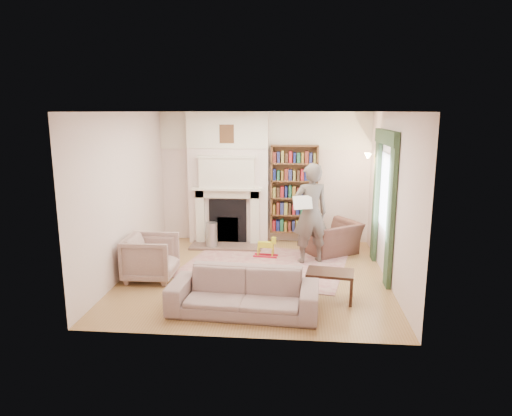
# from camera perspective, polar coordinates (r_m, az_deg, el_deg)

# --- Properties ---
(floor) EXTENTS (4.50, 4.50, 0.00)m
(floor) POSITION_cam_1_polar(r_m,az_deg,el_deg) (8.05, -0.16, -8.41)
(floor) COLOR olive
(floor) RESTS_ON ground
(ceiling) EXTENTS (4.50, 4.50, 0.00)m
(ceiling) POSITION_cam_1_polar(r_m,az_deg,el_deg) (7.54, -0.17, 11.95)
(ceiling) COLOR white
(ceiling) RESTS_ON wall_back
(wall_back) EXTENTS (4.50, 0.00, 4.50)m
(wall_back) POSITION_cam_1_polar(r_m,az_deg,el_deg) (9.89, 1.03, 3.82)
(wall_back) COLOR silver
(wall_back) RESTS_ON floor
(wall_front) EXTENTS (4.50, 0.00, 4.50)m
(wall_front) POSITION_cam_1_polar(r_m,az_deg,el_deg) (5.49, -2.31, -2.86)
(wall_front) COLOR silver
(wall_front) RESTS_ON floor
(wall_left) EXTENTS (0.00, 4.50, 4.50)m
(wall_left) POSITION_cam_1_polar(r_m,az_deg,el_deg) (8.19, -16.05, 1.64)
(wall_left) COLOR silver
(wall_left) RESTS_ON floor
(wall_right) EXTENTS (0.00, 4.50, 4.50)m
(wall_right) POSITION_cam_1_polar(r_m,az_deg,el_deg) (7.80, 16.53, 1.11)
(wall_right) COLOR silver
(wall_right) RESTS_ON floor
(fireplace) EXTENTS (1.70, 0.58, 2.80)m
(fireplace) POSITION_cam_1_polar(r_m,az_deg,el_deg) (9.77, -3.45, 3.63)
(fireplace) COLOR silver
(fireplace) RESTS_ON floor
(bookcase) EXTENTS (1.00, 0.24, 1.85)m
(bookcase) POSITION_cam_1_polar(r_m,az_deg,el_deg) (9.77, 4.78, 2.35)
(bookcase) COLOR brown
(bookcase) RESTS_ON floor
(window) EXTENTS (0.02, 0.90, 1.30)m
(window) POSITION_cam_1_polar(r_m,az_deg,el_deg) (8.17, 15.91, 1.99)
(window) COLOR silver
(window) RESTS_ON wall_right
(curtain_left) EXTENTS (0.07, 0.32, 2.40)m
(curtain_left) POSITION_cam_1_polar(r_m,az_deg,el_deg) (7.54, 16.51, -0.80)
(curtain_left) COLOR #2A422A
(curtain_left) RESTS_ON floor
(curtain_right) EXTENTS (0.07, 0.32, 2.40)m
(curtain_right) POSITION_cam_1_polar(r_m,az_deg,el_deg) (8.89, 14.78, 1.19)
(curtain_right) COLOR #2A422A
(curtain_right) RESTS_ON floor
(pelmet) EXTENTS (0.09, 1.70, 0.24)m
(pelmet) POSITION_cam_1_polar(r_m,az_deg,el_deg) (8.06, 15.97, 8.51)
(pelmet) COLOR #2A422A
(pelmet) RESTS_ON wall_right
(wall_sconce) EXTENTS (0.20, 0.24, 0.24)m
(wall_sconce) POSITION_cam_1_polar(r_m,az_deg,el_deg) (9.16, 13.55, 5.99)
(wall_sconce) COLOR gold
(wall_sconce) RESTS_ON wall_right
(rug) EXTENTS (3.25, 2.73, 0.01)m
(rug) POSITION_cam_1_polar(r_m,az_deg,el_deg) (8.55, 1.11, -7.12)
(rug) COLOR #BEA890
(rug) RESTS_ON floor
(armchair_reading) EXTENTS (1.31, 1.28, 0.65)m
(armchair_reading) POSITION_cam_1_polar(r_m,az_deg,el_deg) (9.28, 9.40, -3.68)
(armchair_reading) COLOR #482627
(armchair_reading) RESTS_ON floor
(armchair_left) EXTENTS (0.85, 0.82, 0.76)m
(armchair_left) POSITION_cam_1_polar(r_m,az_deg,el_deg) (7.97, -13.00, -6.05)
(armchair_left) COLOR #BBAA9A
(armchair_left) RESTS_ON floor
(sofa) EXTENTS (2.15, 0.95, 0.61)m
(sofa) POSITION_cam_1_polar(r_m,az_deg,el_deg) (6.55, -1.57, -10.45)
(sofa) COLOR gray
(sofa) RESTS_ON floor
(man_reading) EXTENTS (0.80, 0.66, 1.88)m
(man_reading) POSITION_cam_1_polar(r_m,az_deg,el_deg) (8.53, 6.82, -0.72)
(man_reading) COLOR #564C45
(man_reading) RESTS_ON floor
(newspaper) EXTENTS (0.37, 0.22, 0.24)m
(newspaper) POSITION_cam_1_polar(r_m,az_deg,el_deg) (8.27, 5.86, 0.69)
(newspaper) COLOR white
(newspaper) RESTS_ON man_reading
(coffee_table) EXTENTS (0.76, 0.54, 0.45)m
(coffee_table) POSITION_cam_1_polar(r_m,az_deg,el_deg) (7.08, 9.21, -9.56)
(coffee_table) COLOR black
(coffee_table) RESTS_ON floor
(paraffin_heater) EXTENTS (0.26, 0.26, 0.55)m
(paraffin_heater) POSITION_cam_1_polar(r_m,az_deg,el_deg) (9.54, -5.55, -3.45)
(paraffin_heater) COLOR #ADAFB5
(paraffin_heater) RESTS_ON floor
(rocking_horse) EXTENTS (0.49, 0.24, 0.41)m
(rocking_horse) POSITION_cam_1_polar(r_m,az_deg,el_deg) (8.95, 1.22, -4.89)
(rocking_horse) COLOR gold
(rocking_horse) RESTS_ON rug
(board_game) EXTENTS (0.38, 0.38, 0.03)m
(board_game) POSITION_cam_1_polar(r_m,az_deg,el_deg) (7.69, -3.63, -9.23)
(board_game) COLOR gold
(board_game) RESTS_ON rug
(game_box_lid) EXTENTS (0.36, 0.28, 0.05)m
(game_box_lid) POSITION_cam_1_polar(r_m,az_deg,el_deg) (8.30, -2.93, -7.50)
(game_box_lid) COLOR red
(game_box_lid) RESTS_ON rug
(comic_annuals) EXTENTS (0.37, 0.39, 0.02)m
(comic_annuals) POSITION_cam_1_polar(r_m,az_deg,el_deg) (7.66, 0.38, -9.32)
(comic_annuals) COLOR red
(comic_annuals) RESTS_ON rug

